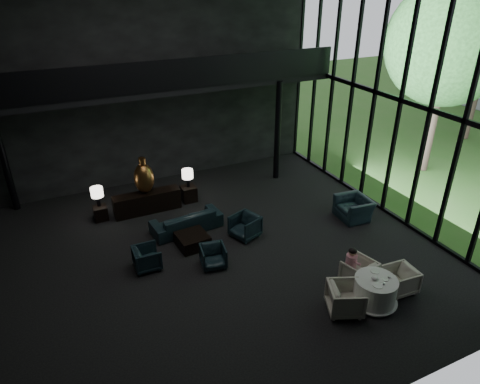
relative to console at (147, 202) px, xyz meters
name	(u,v)px	position (x,y,z in m)	size (l,w,h in m)	color
floor	(202,258)	(0.75, -3.46, -0.37)	(14.00, 12.00, 0.02)	black
wall_back	(140,82)	(0.75, 2.54, 3.63)	(14.00, 0.04, 8.00)	black
wall_front	(338,255)	(0.75, -9.46, 3.63)	(14.00, 0.04, 8.00)	black
curtain_wall	(401,100)	(7.70, -3.46, 3.63)	(0.20, 12.00, 8.00)	black
mezzanine_back	(174,85)	(1.75, 1.54, 3.63)	(12.00, 2.00, 0.25)	black
railing_back	(182,74)	(1.75, 0.54, 4.23)	(12.00, 0.06, 1.00)	black
column_nw	(3,157)	(-4.25, 2.24, 1.63)	(0.24, 0.24, 4.00)	black
column_ne	(278,132)	(5.55, 0.54, 1.63)	(0.24, 0.24, 4.00)	black
tree_near	(449,43)	(11.75, -1.46, 4.86)	(4.80, 4.80, 7.65)	#382D23
console	(147,202)	(0.00, 0.00, 0.00)	(2.34, 0.53, 0.74)	black
bronze_urn	(144,178)	(0.00, 0.07, 0.92)	(0.69, 0.69, 1.29)	#A4892C
side_table_left	(101,213)	(-1.60, 0.14, -0.12)	(0.45, 0.45, 0.50)	black
table_lamp_left	(97,193)	(-1.60, 0.22, 0.62)	(0.41, 0.41, 0.69)	black
side_table_right	(189,194)	(1.60, 0.15, -0.08)	(0.53, 0.53, 0.58)	black
table_lamp_right	(187,175)	(1.60, 0.15, 0.70)	(0.41, 0.41, 0.68)	black
sofa	(186,216)	(0.87, -1.75, 0.13)	(2.59, 0.76, 1.01)	black
lounge_armchair_west	(147,257)	(-0.83, -3.24, -0.01)	(0.71, 0.66, 0.73)	black
lounge_armchair_east	(245,225)	(2.43, -2.95, 0.07)	(0.86, 0.81, 0.89)	#1C2E34
lounge_armchair_south	(213,256)	(0.92, -3.96, -0.04)	(0.65, 0.61, 0.67)	black
window_armchair	(354,204)	(6.35, -3.48, 0.17)	(1.24, 0.80, 1.08)	#12252F
coffee_table	(192,240)	(0.72, -2.74, -0.17)	(0.91, 0.91, 0.40)	black
dining_table	(374,293)	(4.07, -7.18, -0.04)	(1.23, 1.23, 0.75)	white
dining_chair_north	(359,271)	(4.21, -6.38, 0.04)	(0.81, 0.76, 0.83)	#B1ADA4
dining_chair_east	(400,279)	(5.00, -7.09, 0.02)	(0.76, 0.71, 0.78)	#A39F99
dining_chair_west	(346,296)	(3.20, -7.10, 0.10)	(0.92, 0.86, 0.95)	#B0A88F
child	(352,259)	(4.03, -6.22, 0.40)	(0.31, 0.31, 0.65)	beige
plate_a	(378,285)	(3.93, -7.38, 0.39)	(0.25, 0.25, 0.02)	white
plate_b	(375,271)	(4.25, -6.90, 0.39)	(0.24, 0.24, 0.02)	white
saucer	(385,279)	(4.26, -7.27, 0.38)	(0.16, 0.16, 0.01)	white
coffee_cup	(389,277)	(4.39, -7.26, 0.42)	(0.08, 0.08, 0.06)	white
cereal_bowl	(375,278)	(4.02, -7.15, 0.42)	(0.17, 0.17, 0.09)	white
cream_pot	(384,284)	(4.08, -7.41, 0.41)	(0.05, 0.05, 0.06)	#99999E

